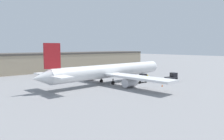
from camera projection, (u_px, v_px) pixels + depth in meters
name	position (u px, v px, depth m)	size (l,w,h in m)	color
ground_plane	(112.00, 83.00, 58.67)	(400.00, 400.00, 0.00)	gray
terminal_building	(69.00, 61.00, 94.30)	(77.40, 14.38, 7.29)	gray
airplane	(109.00, 71.00, 57.64)	(43.06, 39.17, 10.41)	silver
ground_crew_worker	(148.00, 77.00, 63.14)	(0.37, 0.37, 1.69)	#1E2338
baggage_tug	(172.00, 77.00, 61.30)	(3.79, 2.75, 2.37)	#2D2D33
belt_loader_truck	(141.00, 79.00, 58.78)	(3.45, 2.01, 2.39)	silver
safety_cone_near	(162.00, 85.00, 53.01)	(0.36, 0.36, 0.55)	#EF590F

